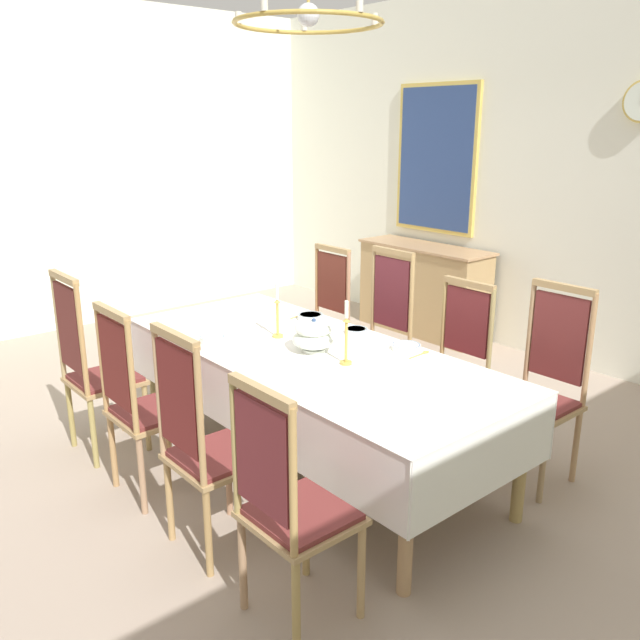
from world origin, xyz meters
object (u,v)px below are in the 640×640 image
(dining_table, at_px, (310,361))
(chair_south_c, at_px, (204,442))
(bowl_far_right, at_px, (212,339))
(framed_painting, at_px, (436,159))
(chair_south_d, at_px, (288,503))
(soup_tureen, at_px, (314,335))
(chair_south_b, at_px, (140,400))
(bowl_near_right, at_px, (310,316))
(chair_north_c, at_px, (453,360))
(chair_south_a, at_px, (92,365))
(candlestick_west, at_px, (277,316))
(bowl_far_left, at_px, (356,330))
(spoon_secondary, at_px, (302,314))
(chair_north_d, at_px, (543,384))
(candlestick_east, at_px, (346,339))
(sideboard, at_px, (423,289))
(chair_north_b, at_px, (380,331))
(chair_north_a, at_px, (321,315))
(spoon_primary, at_px, (424,353))
(chandelier, at_px, (308,22))
(bowl_near_left, at_px, (406,347))

(dining_table, relative_size, chair_south_c, 2.23)
(bowl_far_right, relative_size, framed_painting, 0.11)
(chair_south_d, height_order, soup_tureen, chair_south_d)
(chair_south_b, distance_m, chair_south_d, 1.37)
(bowl_near_right, bearing_deg, chair_north_c, 32.68)
(chair_south_a, distance_m, candlestick_west, 1.22)
(bowl_far_left, bearing_deg, spoon_secondary, -179.43)
(chair_south_a, relative_size, soup_tureen, 4.74)
(chair_north_d, relative_size, soup_tureen, 4.65)
(candlestick_east, distance_m, framed_painting, 3.53)
(chair_north_d, relative_size, framed_painting, 0.82)
(candlestick_west, bearing_deg, dining_table, 0.00)
(chair_south_a, xyz_separation_m, framed_painting, (-0.49, 3.86, 1.13))
(bowl_far_right, bearing_deg, dining_table, 36.07)
(bowl_near_right, relative_size, sideboard, 0.13)
(chair_north_c, height_order, bowl_far_right, chair_north_c)
(chair_north_b, relative_size, soup_tureen, 4.69)
(bowl_far_left, xyz_separation_m, bowl_far_right, (-0.45, -0.82, 0.00))
(chair_south_b, relative_size, chair_north_d, 0.96)
(chair_south_c, height_order, bowl_near_right, chair_south_c)
(bowl_near_right, bearing_deg, chair_south_a, -110.85)
(chair_north_a, distance_m, spoon_secondary, 0.68)
(spoon_primary, bearing_deg, bowl_far_right, -142.83)
(sideboard, bearing_deg, bowl_far_left, 121.00)
(chair_south_b, bearing_deg, chair_south_a, -179.64)
(chair_north_d, bearing_deg, soup_tureen, 44.42)
(soup_tureen, bearing_deg, chandelier, 180.00)
(chair_south_c, height_order, sideboard, chair_south_c)
(chair_north_b, xyz_separation_m, chair_south_c, (0.70, -1.92, -0.01))
(candlestick_west, relative_size, bowl_far_right, 2.26)
(chair_north_b, relative_size, bowl_far_right, 7.75)
(bowl_far_right, height_order, framed_painting, framed_painting)
(chair_north_c, xyz_separation_m, spoon_secondary, (-0.97, -0.51, 0.20))
(chair_south_a, relative_size, chair_south_c, 1.02)
(candlestick_west, bearing_deg, chair_north_d, 35.59)
(chair_north_b, height_order, framed_painting, framed_painting)
(chandelier, bearing_deg, chair_south_a, -136.67)
(chair_south_d, height_order, bowl_far_left, chair_south_d)
(soup_tureen, height_order, bowl_near_right, soup_tureen)
(bowl_far_right, bearing_deg, bowl_near_left, 42.53)
(chair_south_d, bearing_deg, chair_south_a, -179.86)
(sideboard, bearing_deg, chair_south_c, 115.64)
(chair_south_d, distance_m, chair_north_d, 1.92)
(chair_south_c, relative_size, chair_north_c, 1.09)
(chair_south_b, height_order, chair_south_d, chair_south_b)
(chair_north_a, height_order, bowl_near_left, chair_north_a)
(bowl_near_right, bearing_deg, chair_north_d, 19.86)
(chair_north_a, height_order, chair_south_c, chair_south_c)
(bowl_far_left, height_order, sideboard, sideboard)
(spoon_secondary, bearing_deg, spoon_primary, -11.84)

